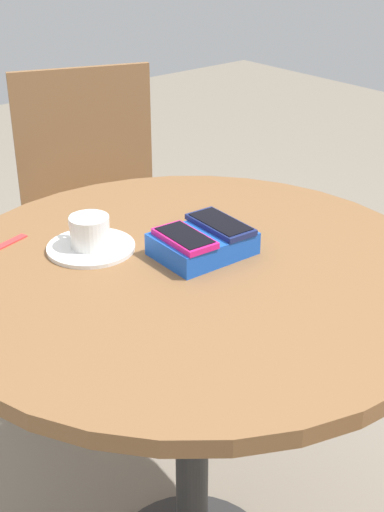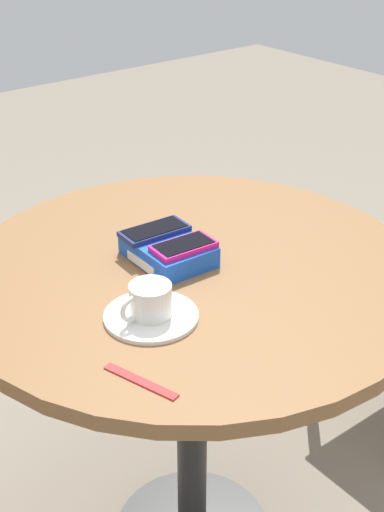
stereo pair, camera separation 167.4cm
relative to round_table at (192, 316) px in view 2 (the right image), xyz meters
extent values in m
cylinder|color=#2D2D2D|center=(0.00, 0.00, -0.27)|extent=(0.07, 0.07, 0.73)
cylinder|color=brown|center=(0.00, 0.00, 0.11)|extent=(0.94, 0.94, 0.03)
cube|color=blue|center=(-0.05, -0.02, 0.14)|extent=(0.18, 0.14, 0.04)
cube|color=white|center=(-0.05, -0.09, 0.14)|extent=(0.10, 0.01, 0.02)
cube|color=navy|center=(-0.09, -0.02, 0.17)|extent=(0.07, 0.14, 0.01)
cube|color=black|center=(-0.09, -0.02, 0.18)|extent=(0.07, 0.13, 0.00)
cube|color=#D11975|center=(0.00, -0.02, 0.17)|extent=(0.07, 0.13, 0.01)
cube|color=black|center=(0.00, -0.02, 0.18)|extent=(0.07, 0.12, 0.00)
cylinder|color=white|center=(0.10, -0.18, 0.13)|extent=(0.17, 0.17, 0.01)
cylinder|color=white|center=(0.10, -0.18, 0.16)|extent=(0.08, 0.08, 0.06)
cylinder|color=tan|center=(0.10, -0.18, 0.18)|extent=(0.07, 0.07, 0.00)
torus|color=white|center=(0.11, -0.22, 0.16)|extent=(0.01, 0.05, 0.05)
cube|color=red|center=(0.24, -0.29, 0.12)|extent=(0.14, 0.05, 0.00)
cylinder|color=brown|center=(-0.17, 0.61, -0.45)|extent=(0.04, 0.04, 0.42)
camera|label=1|loc=(0.74, 0.88, 0.73)|focal=50.00mm
camera|label=2|loc=(0.97, -0.78, 0.82)|focal=50.00mm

